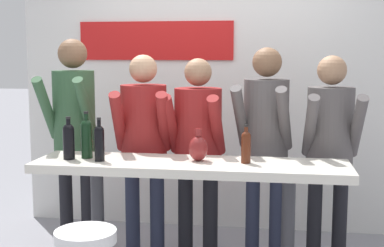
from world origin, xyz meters
The scene contains 12 objects.
back_wall centered at (-0.01, 1.54, 1.31)m, with size 3.72×0.12×2.62m.
tasting_table centered at (0.00, 0.00, 0.77)m, with size 2.12×0.52×0.94m.
person_far_left centered at (-1.03, 0.55, 1.12)m, with size 0.40×0.53×1.78m.
person_left centered at (-0.45, 0.51, 1.02)m, with size 0.46×0.56×1.66m.
person_center_left centered at (-0.03, 0.55, 1.00)m, with size 0.46×0.55×1.63m.
person_center centered at (0.49, 0.58, 1.07)m, with size 0.47×0.58×1.71m.
person_center_right centered at (0.96, 0.51, 1.03)m, with size 0.43×0.53×1.65m.
wine_bottle_0 centered at (-0.84, -0.04, 1.08)m, with size 0.08×0.08×0.29m.
wine_bottle_1 centered at (-0.73, 0.02, 1.09)m, with size 0.08×0.08×0.33m.
wine_bottle_2 centered at (0.37, 0.02, 1.06)m, with size 0.06×0.06×0.26m.
wine_bottle_3 centered at (-0.61, -0.06, 1.08)m, with size 0.07×0.07×0.30m.
decorative_vase centered at (0.05, 0.04, 1.03)m, with size 0.13×0.13×0.22m.
Camera 1 is at (0.55, -3.48, 1.67)m, focal length 50.00 mm.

